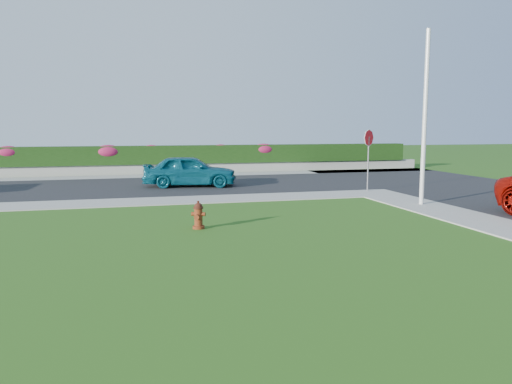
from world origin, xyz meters
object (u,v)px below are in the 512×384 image
object	(u,v)px
fire_hydrant	(198,216)
stop_sign	(369,145)
sedan_teal	(190,171)
utility_pole	(425,119)

from	to	relation	value
fire_hydrant	stop_sign	size ratio (longest dim) A/B	0.29
sedan_teal	stop_sign	distance (m)	8.28
fire_hydrant	sedan_teal	world-z (taller)	sedan_teal
utility_pole	stop_sign	world-z (taller)	utility_pole
fire_hydrant	utility_pole	size ratio (longest dim) A/B	0.13
fire_hydrant	utility_pole	world-z (taller)	utility_pole
sedan_teal	stop_sign	bearing A→B (deg)	-106.93
fire_hydrant	stop_sign	bearing A→B (deg)	59.68
utility_pole	sedan_teal	bearing A→B (deg)	134.42
stop_sign	sedan_teal	bearing A→B (deg)	144.62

